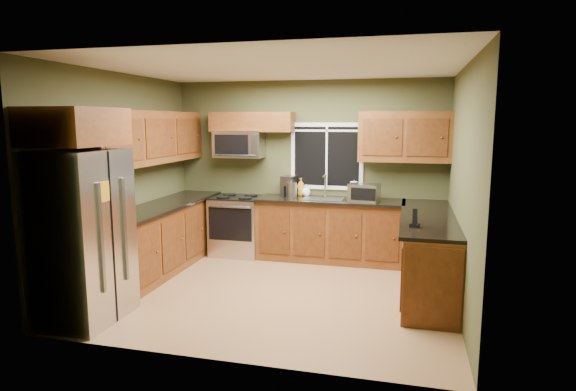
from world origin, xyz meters
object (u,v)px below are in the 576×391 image
at_px(paper_towel_roll, 354,190).
at_px(soap_bottle_c, 306,190).
at_px(refrigerator, 82,236).
at_px(toaster_oven, 364,193).
at_px(cordless_phone, 415,222).
at_px(coffee_maker, 288,187).
at_px(soap_bottle_b, 351,193).
at_px(range, 238,225).
at_px(microwave, 239,144).
at_px(kettle, 291,189).
at_px(soap_bottle_a, 301,187).

bearing_deg(paper_towel_roll, soap_bottle_c, 170.27).
height_order(refrigerator, paper_towel_roll, refrigerator).
distance_m(toaster_oven, soap_bottle_c, 0.97).
relative_size(refrigerator, cordless_phone, 8.77).
xyz_separation_m(coffee_maker, soap_bottle_b, (0.97, -0.01, -0.06)).
relative_size(toaster_oven, paper_towel_roll, 1.59).
relative_size(range, soap_bottle_c, 5.33).
distance_m(range, cordless_phone, 3.18).
height_order(microwave, soap_bottle_c, microwave).
bearing_deg(coffee_maker, range, -167.80).
bearing_deg(soap_bottle_b, toaster_oven, -49.75).
relative_size(range, paper_towel_roll, 3.24).
relative_size(coffee_maker, soap_bottle_c, 1.74).
distance_m(toaster_oven, kettle, 1.10).
relative_size(refrigerator, microwave, 2.37).
bearing_deg(soap_bottle_c, kettle, -131.01).
bearing_deg(cordless_phone, toaster_oven, 114.01).
height_order(refrigerator, coffee_maker, refrigerator).
height_order(coffee_maker, soap_bottle_c, coffee_maker).
relative_size(microwave, paper_towel_roll, 2.63).
height_order(range, paper_towel_roll, paper_towel_roll).
bearing_deg(refrigerator, soap_bottle_a, 61.11).
relative_size(kettle, soap_bottle_b, 1.61).
bearing_deg(kettle, refrigerator, -119.29).
xyz_separation_m(soap_bottle_c, cordless_phone, (1.61, -1.87, -0.03)).
bearing_deg(refrigerator, coffee_maker, 63.42).
bearing_deg(cordless_phone, paper_towel_roll, 116.33).
height_order(refrigerator, cordless_phone, refrigerator).
distance_m(refrigerator, cordless_phone, 3.53).
relative_size(refrigerator, kettle, 6.42).
bearing_deg(toaster_oven, kettle, 174.45).
xyz_separation_m(microwave, soap_bottle_c, (1.05, 0.08, -0.70)).
distance_m(soap_bottle_a, cordless_phone, 2.53).
relative_size(toaster_oven, soap_bottle_c, 2.62).
bearing_deg(microwave, refrigerator, -103.34).
bearing_deg(toaster_oven, range, 177.12).
bearing_deg(range, coffee_maker, 12.20).
xyz_separation_m(paper_towel_roll, soap_bottle_a, (-0.83, 0.14, 0.00)).
relative_size(microwave, kettle, 2.71).
relative_size(coffee_maker, soap_bottle_b, 1.76).
distance_m(toaster_oven, coffee_maker, 1.22).
xyz_separation_m(coffee_maker, kettle, (0.09, -0.16, -0.01)).
distance_m(kettle, paper_towel_roll, 0.93).
height_order(microwave, soap_bottle_a, microwave).
xyz_separation_m(range, soap_bottle_b, (1.75, 0.16, 0.56)).
height_order(toaster_oven, coffee_maker, coffee_maker).
xyz_separation_m(coffee_maker, cordless_phone, (1.88, -1.82, -0.08)).
height_order(microwave, coffee_maker, microwave).
bearing_deg(paper_towel_roll, range, -177.21).
relative_size(toaster_oven, soap_bottle_a, 1.69).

